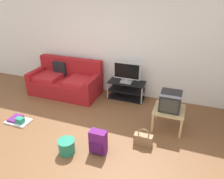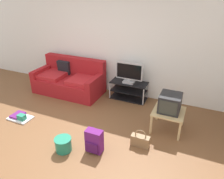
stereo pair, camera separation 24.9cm
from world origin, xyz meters
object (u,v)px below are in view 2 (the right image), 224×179
at_px(flat_tv, 129,73).
at_px(cleaning_bucket, 63,144).
at_px(couch, 70,80).
at_px(side_table, 169,113).
at_px(tv_stand, 129,90).
at_px(handbag, 140,140).
at_px(floor_tray, 20,117).
at_px(backpack, 94,141).
at_px(crt_tv, 170,103).

bearing_deg(flat_tv, cleaning_bucket, -99.56).
height_order(couch, side_table, couch).
bearing_deg(couch, flat_tv, 8.30).
relative_size(tv_stand, cleaning_bucket, 3.08).
bearing_deg(tv_stand, handbag, -63.56).
xyz_separation_m(side_table, floor_tray, (-2.96, -0.90, -0.33)).
distance_m(tv_stand, backpack, 2.06).
bearing_deg(crt_tv, couch, 166.52).
distance_m(tv_stand, crt_tv, 1.50).
height_order(crt_tv, backpack, crt_tv).
relative_size(side_table, handbag, 1.74).
relative_size(couch, handbag, 5.28).
xyz_separation_m(side_table, crt_tv, (0.00, 0.02, 0.23)).
xyz_separation_m(flat_tv, crt_tv, (1.14, -0.88, -0.10)).
xyz_separation_m(flat_tv, handbag, (0.80, -1.59, -0.58)).
bearing_deg(handbag, flat_tv, 116.76).
relative_size(flat_tv, handbag, 1.98).
relative_size(cleaning_bucket, floor_tray, 0.59).
height_order(backpack, floor_tray, backpack).
relative_size(side_table, floor_tray, 1.18).
bearing_deg(handbag, side_table, 63.62).
bearing_deg(cleaning_bucket, handbag, 29.00).
xyz_separation_m(flat_tv, cleaning_bucket, (-0.38, -2.24, -0.56)).
bearing_deg(flat_tv, floor_tray, -135.35).
xyz_separation_m(tv_stand, cleaning_bucket, (-0.38, -2.26, -0.09)).
xyz_separation_m(tv_stand, backpack, (0.12, -2.06, -0.02)).
distance_m(flat_tv, side_table, 1.49).
relative_size(couch, side_table, 3.04).
height_order(backpack, handbag, backpack).
xyz_separation_m(side_table, cleaning_bucket, (-1.52, -1.34, -0.23)).
bearing_deg(tv_stand, backpack, -86.69).
bearing_deg(crt_tv, handbag, -115.85).
height_order(couch, cleaning_bucket, couch).
distance_m(handbag, cleaning_bucket, 1.35).
relative_size(couch, cleaning_bucket, 6.07).
xyz_separation_m(flat_tv, side_table, (1.14, -0.90, -0.33)).
xyz_separation_m(flat_tv, floor_tray, (-1.82, -1.80, -0.66)).
bearing_deg(backpack, tv_stand, 95.88).
bearing_deg(floor_tray, side_table, 16.94).
distance_m(side_table, handbag, 0.81).
bearing_deg(crt_tv, flat_tv, 142.30).
relative_size(flat_tv, cleaning_bucket, 2.28).
bearing_deg(couch, crt_tv, -13.48).
relative_size(crt_tv, handbag, 1.28).
bearing_deg(tv_stand, floor_tray, -134.99).
height_order(flat_tv, crt_tv, flat_tv).
distance_m(flat_tv, backpack, 2.10).
xyz_separation_m(couch, flat_tv, (1.58, 0.23, 0.38)).
xyz_separation_m(side_table, backpack, (-1.02, -1.14, -0.16)).
relative_size(handbag, floor_tray, 0.68).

